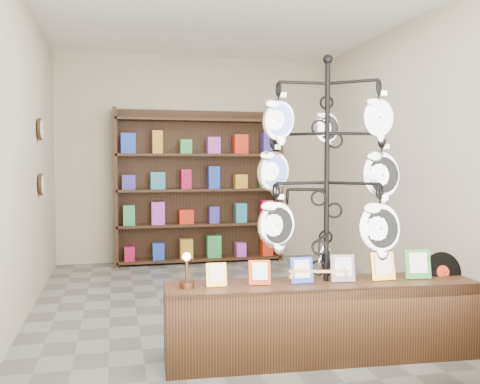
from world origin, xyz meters
name	(u,v)px	position (x,y,z in m)	size (l,w,h in m)	color
ground	(234,301)	(0.00, 0.00, 0.00)	(5.00, 5.00, 0.00)	slate
room_envelope	(234,122)	(0.00, 0.00, 1.85)	(5.00, 5.00, 5.00)	#BEAF99
display_tree	(327,183)	(0.32, -1.69, 1.28)	(1.20, 1.20, 2.22)	black
front_shelf	(322,320)	(0.28, -1.73, 0.28)	(2.31, 0.61, 0.81)	black
back_shelving	(199,191)	(0.00, 2.30, 1.03)	(2.42, 0.36, 2.20)	black
wall_clocks	(41,157)	(-1.97, 0.80, 1.50)	(0.03, 0.24, 0.84)	black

